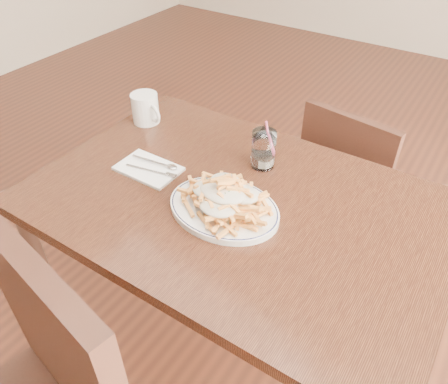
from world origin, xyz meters
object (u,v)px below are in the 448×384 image
Objects in this scene: fries_plate at (224,208)px; water_glass at (263,151)px; table at (236,219)px; coffee_mug at (146,108)px; loaded_fries at (224,194)px; chair_far at (348,183)px.

water_glass reaches higher than fries_plate.
fries_plate reaches higher than table.
water_glass reaches higher than coffee_mug.
loaded_fries is (-0.00, -0.07, 0.14)m from table.
chair_far is 0.78m from fries_plate.
table is 1.48× the size of chair_far.
loaded_fries reaches higher than fries_plate.
water_glass is at bearing 94.38° from fries_plate.
coffee_mug reaches higher than loaded_fries.
loaded_fries is 0.57m from coffee_mug.
fries_plate is at bearing -85.62° from water_glass.
fries_plate is 1.38× the size of loaded_fries.
water_glass is at bearing -110.94° from chair_far.
table is at bearing 88.33° from fries_plate.
fries_plate is (-0.15, -0.70, 0.30)m from chair_far.
chair_far is 4.86× the size of water_glass.
water_glass reaches higher than table.
loaded_fries is at bearing -102.25° from chair_far.
coffee_mug reaches higher than fries_plate.
coffee_mug is at bearing 179.06° from water_glass.
loaded_fries is 0.25m from water_glass.
chair_far is at bearing 77.75° from fries_plate.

